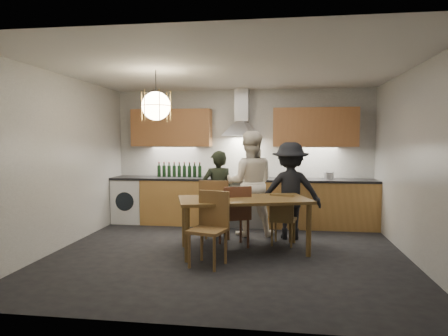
# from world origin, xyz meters

# --- Properties ---
(ground) EXTENTS (5.00, 5.00, 0.00)m
(ground) POSITION_xyz_m (0.00, 0.00, 0.00)
(ground) COLOR black
(ground) RESTS_ON ground
(room_shell) EXTENTS (5.02, 4.52, 2.61)m
(room_shell) POSITION_xyz_m (0.00, 0.00, 1.71)
(room_shell) COLOR silver
(room_shell) RESTS_ON ground
(counter_run) EXTENTS (5.00, 0.62, 0.90)m
(counter_run) POSITION_xyz_m (0.02, 1.95, 0.45)
(counter_run) COLOR tan
(counter_run) RESTS_ON ground
(range_stove) EXTENTS (0.90, 0.60, 0.92)m
(range_stove) POSITION_xyz_m (0.00, 1.94, 0.44)
(range_stove) COLOR silver
(range_stove) RESTS_ON ground
(wall_fixtures) EXTENTS (4.30, 0.54, 1.10)m
(wall_fixtures) POSITION_xyz_m (0.00, 2.07, 1.87)
(wall_fixtures) COLOR #BA7B47
(wall_fixtures) RESTS_ON ground
(pendant_lamp) EXTENTS (0.43, 0.43, 0.70)m
(pendant_lamp) POSITION_xyz_m (-1.00, -0.10, 2.10)
(pendant_lamp) COLOR black
(pendant_lamp) RESTS_ON ground
(dining_table) EXTENTS (2.04, 1.41, 0.78)m
(dining_table) POSITION_xyz_m (0.22, 0.15, 0.69)
(dining_table) COLOR brown
(dining_table) RESTS_ON ground
(chair_back_left) EXTENTS (0.46, 0.46, 1.01)m
(chair_back_left) POSITION_xyz_m (-0.27, 0.52, 0.58)
(chair_back_left) COLOR brown
(chair_back_left) RESTS_ON ground
(chair_back_mid) EXTENTS (0.56, 0.56, 0.94)m
(chair_back_mid) POSITION_xyz_m (0.08, 0.34, 0.54)
(chair_back_mid) COLOR brown
(chair_back_mid) RESTS_ON ground
(chair_back_right) EXTENTS (0.43, 0.43, 0.81)m
(chair_back_right) POSITION_xyz_m (0.78, 0.54, 0.46)
(chair_back_right) COLOR brown
(chair_back_right) RESTS_ON ground
(chair_front) EXTENTS (0.53, 0.53, 0.95)m
(chair_front) POSITION_xyz_m (-0.16, -0.50, 0.55)
(chair_front) COLOR brown
(chair_front) RESTS_ON ground
(person_left) EXTENTS (0.61, 0.51, 1.44)m
(person_left) POSITION_xyz_m (-0.31, 1.08, 0.72)
(person_left) COLOR black
(person_left) RESTS_ON ground
(person_mid) EXTENTS (0.93, 0.76, 1.78)m
(person_mid) POSITION_xyz_m (0.22, 1.18, 0.89)
(person_mid) COLOR #EEE3D0
(person_mid) RESTS_ON ground
(person_right) EXTENTS (1.07, 0.68, 1.59)m
(person_right) POSITION_xyz_m (0.90, 1.04, 0.79)
(person_right) COLOR black
(person_right) RESTS_ON ground
(mixing_bowl) EXTENTS (0.32, 0.32, 0.07)m
(mixing_bowl) POSITION_xyz_m (1.02, 1.86, 0.94)
(mixing_bowl) COLOR silver
(mixing_bowl) RESTS_ON counter_run
(stock_pot) EXTENTS (0.19, 0.19, 0.12)m
(stock_pot) POSITION_xyz_m (1.63, 1.96, 0.96)
(stock_pot) COLOR #BDBCC0
(stock_pot) RESTS_ON counter_run
(wine_bottles) EXTENTS (0.89, 0.07, 0.29)m
(wine_bottles) POSITION_xyz_m (-1.22, 2.02, 1.04)
(wine_bottles) COLOR black
(wine_bottles) RESTS_ON counter_run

